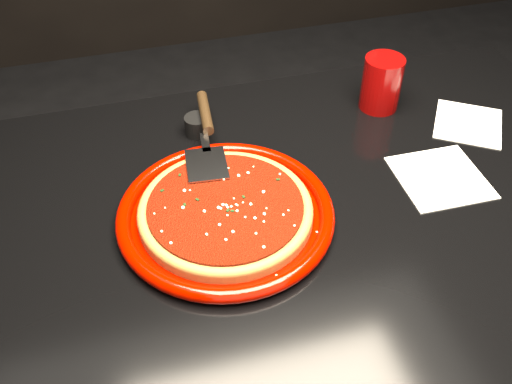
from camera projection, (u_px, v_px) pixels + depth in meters
table at (301, 330)px, 1.22m from camera, size 1.20×0.80×0.75m
plate at (226, 214)px, 0.93m from camera, size 0.41×0.41×0.03m
pizza_crust at (226, 212)px, 0.93m from camera, size 0.33×0.33×0.01m
pizza_crust_rim at (225, 209)px, 0.93m from camera, size 0.33×0.33×0.02m
pizza_sauce at (225, 207)px, 0.92m from camera, size 0.29×0.29×0.01m
parmesan_dusting at (225, 203)px, 0.92m from camera, size 0.25×0.25×0.01m
basil_flecks at (225, 204)px, 0.92m from camera, size 0.22×0.22×0.00m
pizza_server at (207, 135)px, 1.04m from camera, size 0.11×0.30×0.02m
cup at (381, 83)px, 1.14m from camera, size 0.10×0.10×0.11m
napkin_a at (440, 177)px, 1.02m from camera, size 0.15×0.15×0.00m
napkin_b at (468, 124)px, 1.14m from camera, size 0.18×0.18×0.00m
ramekin at (197, 125)px, 1.10m from camera, size 0.06×0.06×0.04m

